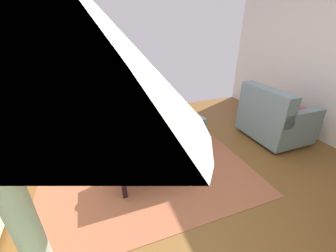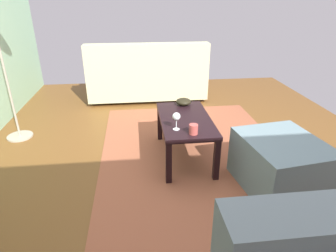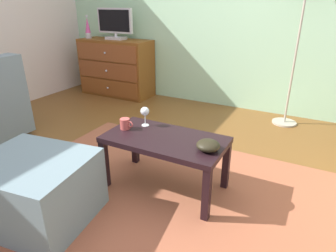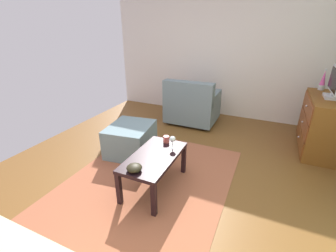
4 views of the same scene
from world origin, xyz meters
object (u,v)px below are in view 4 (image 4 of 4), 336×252
(mug, at_px, (166,139))
(ottoman, at_px, (131,139))
(wine_glass, at_px, (173,139))
(lava_lamp, at_px, (323,81))
(dresser, at_px, (321,124))
(coffee_table, at_px, (154,160))
(armchair, at_px, (192,106))
(tv, at_px, (335,82))
(bowl_decorative, at_px, (134,168))

(mug, relative_size, ottoman, 0.16)
(wine_glass, height_order, mug, wine_glass)
(wine_glass, bearing_deg, lava_lamp, 140.58)
(dresser, height_order, coffee_table, dresser)
(mug, height_order, armchair, armchair)
(tv, height_order, armchair, tv)
(wine_glass, distance_m, bowl_decorative, 0.62)
(armchair, bearing_deg, bowl_decorative, 5.04)
(coffee_table, bearing_deg, wine_glass, 153.54)
(coffee_table, height_order, armchair, armchair)
(coffee_table, xyz_separation_m, armchair, (-2.08, -0.26, -0.02))
(dresser, bearing_deg, lava_lamp, -174.54)
(coffee_table, bearing_deg, armchair, -172.98)
(wine_glass, relative_size, ottoman, 0.22)
(mug, relative_size, armchair, 0.12)
(dresser, bearing_deg, coffee_table, -45.12)
(lava_lamp, xyz_separation_m, coffee_table, (2.31, -1.82, -0.61))
(coffee_table, bearing_deg, lava_lamp, 141.79)
(wine_glass, xyz_separation_m, armchair, (-1.83, -0.38, -0.19))
(wine_glass, distance_m, mug, 0.18)
(lava_lamp, height_order, coffee_table, lava_lamp)
(mug, distance_m, armchair, 1.75)
(dresser, relative_size, armchair, 1.19)
(lava_lamp, relative_size, wine_glass, 2.10)
(dresser, distance_m, wine_glass, 2.37)
(tv, distance_m, mug, 2.48)
(mug, bearing_deg, dresser, 128.85)
(mug, bearing_deg, tv, 128.25)
(coffee_table, relative_size, wine_glass, 5.69)
(lava_lamp, distance_m, mug, 2.72)
(tv, height_order, ottoman, tv)
(coffee_table, distance_m, wine_glass, 0.33)
(tv, bearing_deg, lava_lamp, -171.78)
(dresser, relative_size, coffee_table, 1.24)
(tv, distance_m, bowl_decorative, 2.98)
(lava_lamp, height_order, armchair, lava_lamp)
(tv, xyz_separation_m, coffee_table, (1.84, -1.88, -0.69))
(lava_lamp, distance_m, armchair, 2.18)
(dresser, relative_size, tv, 1.90)
(tv, height_order, bowl_decorative, tv)
(wine_glass, xyz_separation_m, bowl_decorative, (0.60, -0.16, -0.08))
(bowl_decorative, distance_m, ottoman, 1.17)
(tv, height_order, coffee_table, tv)
(coffee_table, xyz_separation_m, mug, (-0.35, -0.01, 0.10))
(dresser, xyz_separation_m, bowl_decorative, (2.20, -1.90, 0.05))
(mug, xyz_separation_m, ottoman, (-0.23, -0.69, -0.25))
(tv, distance_m, armchair, 2.27)
(bowl_decorative, relative_size, ottoman, 0.23)
(coffee_table, height_order, bowl_decorative, bowl_decorative)
(coffee_table, xyz_separation_m, wine_glass, (-0.25, 0.12, 0.18))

